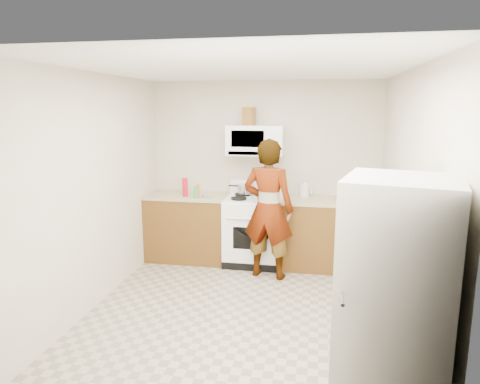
% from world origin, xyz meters
% --- Properties ---
extents(floor, '(3.60, 3.60, 0.00)m').
position_xyz_m(floor, '(0.00, 0.00, 0.00)').
color(floor, gray).
rests_on(floor, ground).
extents(back_wall, '(3.20, 0.02, 2.50)m').
position_xyz_m(back_wall, '(0.00, 1.79, 1.25)').
color(back_wall, beige).
rests_on(back_wall, floor).
extents(right_wall, '(0.02, 3.60, 2.50)m').
position_xyz_m(right_wall, '(1.59, 0.00, 1.25)').
color(right_wall, beige).
rests_on(right_wall, floor).
extents(cabinet_left, '(1.12, 0.62, 0.90)m').
position_xyz_m(cabinet_left, '(-1.04, 1.49, 0.45)').
color(cabinet_left, brown).
rests_on(cabinet_left, floor).
extents(counter_left, '(1.14, 0.64, 0.03)m').
position_xyz_m(counter_left, '(-1.04, 1.49, 0.92)').
color(counter_left, tan).
rests_on(counter_left, cabinet_left).
extents(cabinet_right, '(0.80, 0.62, 0.90)m').
position_xyz_m(cabinet_right, '(0.68, 1.49, 0.45)').
color(cabinet_right, brown).
rests_on(cabinet_right, floor).
extents(counter_right, '(0.82, 0.64, 0.03)m').
position_xyz_m(counter_right, '(0.68, 1.49, 0.92)').
color(counter_right, tan).
rests_on(counter_right, cabinet_right).
extents(gas_range, '(0.76, 0.65, 1.13)m').
position_xyz_m(gas_range, '(-0.10, 1.48, 0.49)').
color(gas_range, white).
rests_on(gas_range, floor).
extents(microwave, '(0.76, 0.38, 0.40)m').
position_xyz_m(microwave, '(-0.10, 1.61, 1.70)').
color(microwave, white).
rests_on(microwave, back_wall).
extents(person, '(0.71, 0.54, 1.77)m').
position_xyz_m(person, '(0.15, 1.03, 0.88)').
color(person, tan).
rests_on(person, floor).
extents(fridge, '(0.84, 0.84, 1.70)m').
position_xyz_m(fridge, '(1.27, -1.37, 0.85)').
color(fridge, silver).
rests_on(fridge, floor).
extents(kettle, '(0.15, 0.15, 0.16)m').
position_xyz_m(kettle, '(0.58, 1.68, 1.01)').
color(kettle, silver).
rests_on(kettle, counter_right).
extents(jug, '(0.17, 0.17, 0.24)m').
position_xyz_m(jug, '(-0.19, 1.58, 2.02)').
color(jug, brown).
rests_on(jug, microwave).
extents(saucepan, '(0.27, 0.27, 0.12)m').
position_xyz_m(saucepan, '(-0.24, 1.65, 1.01)').
color(saucepan, '#B8B7BC').
rests_on(saucepan, gas_range).
extents(tray, '(0.28, 0.21, 0.05)m').
position_xyz_m(tray, '(0.10, 1.43, 0.96)').
color(tray, white).
rests_on(tray, gas_range).
extents(bottle_spray, '(0.08, 0.08, 0.25)m').
position_xyz_m(bottle_spray, '(-1.04, 1.38, 1.06)').
color(bottle_spray, red).
rests_on(bottle_spray, counter_left).
extents(bottle_hot_sauce, '(0.07, 0.07, 0.17)m').
position_xyz_m(bottle_hot_sauce, '(-0.86, 1.38, 1.02)').
color(bottle_hot_sauce, '#FE571C').
rests_on(bottle_hot_sauce, counter_left).
extents(bottle_green_cap, '(0.06, 0.06, 0.17)m').
position_xyz_m(bottle_green_cap, '(-0.85, 1.26, 1.02)').
color(bottle_green_cap, green).
rests_on(bottle_green_cap, counter_left).
extents(pot_lid, '(0.34, 0.34, 0.01)m').
position_xyz_m(pot_lid, '(-0.77, 1.34, 0.94)').
color(pot_lid, white).
rests_on(pot_lid, counter_left).
extents(broom, '(0.20, 0.21, 1.23)m').
position_xyz_m(broom, '(1.57, 0.78, 0.62)').
color(broom, silver).
rests_on(broom, floor).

